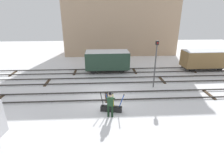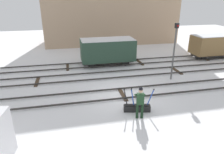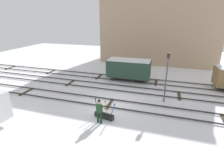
{
  "view_description": "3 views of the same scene",
  "coord_description": "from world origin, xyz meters",
  "px_view_note": "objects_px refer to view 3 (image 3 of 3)",
  "views": [
    {
      "loc": [
        -0.3,
        -13.13,
        6.76
      ],
      "look_at": [
        0.54,
        1.55,
        1.21
      ],
      "focal_mm": 28.16,
      "sensor_mm": 36.0,
      "label": 1
    },
    {
      "loc": [
        -3.3,
        -11.89,
        6.2
      ],
      "look_at": [
        -0.51,
        0.97,
        0.95
      ],
      "focal_mm": 32.85,
      "sensor_mm": 36.0,
      "label": 2
    },
    {
      "loc": [
        4.17,
        -12.89,
        7.15
      ],
      "look_at": [
        -0.7,
        2.96,
        1.45
      ],
      "focal_mm": 27.97,
      "sensor_mm": 36.0,
      "label": 3
    }
  ],
  "objects_px": {
    "signal_post": "(167,74)",
    "freight_car_mid_siding": "(129,69)",
    "rail_worker": "(99,110)",
    "switch_lever_frame": "(104,115)"
  },
  "relations": [
    {
      "from": "signal_post",
      "to": "freight_car_mid_siding",
      "type": "distance_m",
      "value": 6.41
    },
    {
      "from": "rail_worker",
      "to": "signal_post",
      "type": "distance_m",
      "value": 6.57
    },
    {
      "from": "rail_worker",
      "to": "signal_post",
      "type": "relative_size",
      "value": 0.42
    },
    {
      "from": "signal_post",
      "to": "freight_car_mid_siding",
      "type": "height_order",
      "value": "signal_post"
    },
    {
      "from": "switch_lever_frame",
      "to": "freight_car_mid_siding",
      "type": "height_order",
      "value": "freight_car_mid_siding"
    },
    {
      "from": "rail_worker",
      "to": "signal_post",
      "type": "xyz_separation_m",
      "value": [
        4.3,
        4.7,
        1.59
      ]
    },
    {
      "from": "freight_car_mid_siding",
      "to": "signal_post",
      "type": "bearing_deg",
      "value": -48.63
    },
    {
      "from": "switch_lever_frame",
      "to": "freight_car_mid_siding",
      "type": "xyz_separation_m",
      "value": [
        0.01,
        8.71,
        1.17
      ]
    },
    {
      "from": "switch_lever_frame",
      "to": "signal_post",
      "type": "bearing_deg",
      "value": 55.58
    },
    {
      "from": "rail_worker",
      "to": "freight_car_mid_siding",
      "type": "height_order",
      "value": "freight_car_mid_siding"
    }
  ]
}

